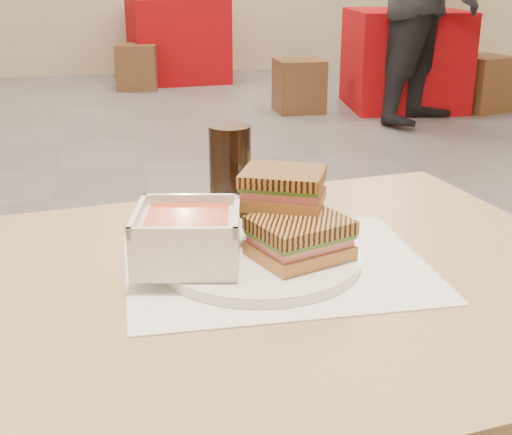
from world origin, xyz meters
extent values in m
cube|color=tan|center=(-0.13, -2.05, 0.73)|extent=(1.28, 0.85, 0.03)
cylinder|color=tan|center=(0.37, -1.68, 0.36)|extent=(0.06, 0.06, 0.72)
cube|color=white|center=(0.04, -2.00, 0.75)|extent=(0.40, 0.31, 0.00)
cylinder|color=white|center=(0.02, -1.99, 0.76)|extent=(0.27, 0.27, 0.01)
cube|color=white|center=(-0.08, -2.00, 0.79)|extent=(0.15, 0.15, 0.05)
cube|color=#D65120|center=(-0.08, -2.00, 0.82)|extent=(0.12, 0.12, 0.01)
cube|color=white|center=(-0.02, -2.01, 0.83)|extent=(0.03, 0.13, 0.02)
cube|color=white|center=(-0.14, -1.99, 0.83)|extent=(0.03, 0.13, 0.02)
cube|color=white|center=(-0.07, -1.94, 0.83)|extent=(0.13, 0.03, 0.02)
cube|color=white|center=(-0.09, -2.06, 0.83)|extent=(0.13, 0.03, 0.02)
cube|color=#B97C42|center=(0.06, -2.01, 0.78)|extent=(0.14, 0.13, 0.02)
cube|color=#D06768|center=(0.06, -2.01, 0.79)|extent=(0.13, 0.12, 0.01)
cube|color=#386B23|center=(0.06, -2.01, 0.80)|extent=(0.14, 0.13, 0.01)
cube|color=olive|center=(0.06, -2.01, 0.81)|extent=(0.14, 0.13, 0.02)
cube|color=#B97C42|center=(0.06, -1.95, 0.83)|extent=(0.13, 0.13, 0.02)
cube|color=#D06768|center=(0.06, -1.95, 0.84)|extent=(0.13, 0.12, 0.01)
cube|color=#386B23|center=(0.06, -1.95, 0.85)|extent=(0.13, 0.12, 0.01)
cube|color=olive|center=(0.06, -1.95, 0.86)|extent=(0.13, 0.13, 0.02)
cylinder|color=black|center=(0.01, -1.78, 0.82)|extent=(0.07, 0.07, 0.14)
cube|color=#AD0504|center=(2.23, 2.62, 0.39)|extent=(1.00, 1.00, 0.79)
cube|color=#AD0504|center=(0.54, 4.46, 0.41)|extent=(1.00, 1.00, 0.82)
cube|color=brown|center=(1.33, 2.61, 0.21)|extent=(0.37, 0.37, 0.42)
cube|color=brown|center=(2.82, 2.34, 0.22)|extent=(0.48, 0.48, 0.44)
cube|color=brown|center=(0.10, 3.98, 0.21)|extent=(0.43, 0.43, 0.42)
cube|color=brown|center=(0.87, 4.27, 0.21)|extent=(0.46, 0.46, 0.41)
camera|label=1|loc=(-0.16, -2.80, 1.12)|focal=48.30mm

